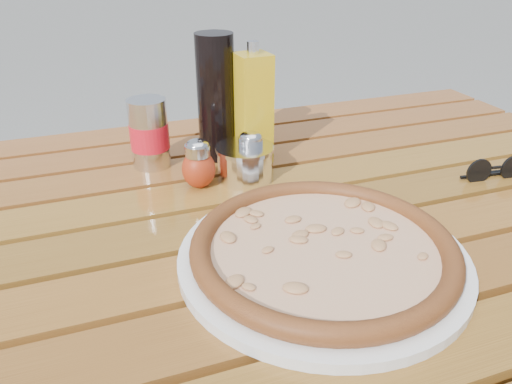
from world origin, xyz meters
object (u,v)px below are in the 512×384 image
object	(u,v)px
pizza	(323,247)
olive_oil_cruet	(253,108)
oregano_shaker	(251,156)
dark_bottle	(216,98)
table	(260,259)
pepper_shaker	(198,164)
sunglasses	(495,170)
soda_can	(149,134)
plate	(323,258)
parmesan_tin	(245,163)

from	to	relation	value
pizza	olive_oil_cruet	bearing A→B (deg)	85.71
oregano_shaker	dark_bottle	world-z (taller)	dark_bottle
table	dark_bottle	distance (m)	0.30
pepper_shaker	olive_oil_cruet	bearing A→B (deg)	30.92
oregano_shaker	table	bearing A→B (deg)	-103.16
pizza	sunglasses	bearing A→B (deg)	17.41
soda_can	sunglasses	world-z (taller)	soda_can
pepper_shaker	sunglasses	bearing A→B (deg)	-16.66
plate	sunglasses	bearing A→B (deg)	17.41
sunglasses	plate	bearing A→B (deg)	-155.89
table	olive_oil_cruet	bearing A→B (deg)	73.52
dark_bottle	soda_can	size ratio (longest dim) A/B	1.83
oregano_shaker	dark_bottle	distance (m)	0.13
oregano_shaker	pepper_shaker	bearing A→B (deg)	-177.01
pizza	sunglasses	xyz separation A→B (m)	(0.38, 0.12, -0.01)
plate	pepper_shaker	distance (m)	0.28
soda_can	table	bearing A→B (deg)	-63.10
dark_bottle	olive_oil_cruet	world-z (taller)	dark_bottle
pizza	plate	bearing A→B (deg)	0.00
pepper_shaker	plate	bearing A→B (deg)	-70.19
oregano_shaker	dark_bottle	bearing A→B (deg)	104.90
pepper_shaker	soda_can	xyz separation A→B (m)	(-0.06, 0.11, 0.02)
pepper_shaker	sunglasses	xyz separation A→B (m)	(0.47, -0.14, -0.02)
oregano_shaker	soda_can	xyz separation A→B (m)	(-0.15, 0.10, 0.02)
pepper_shaker	parmesan_tin	world-z (taller)	pepper_shaker
olive_oil_cruet	sunglasses	xyz separation A→B (m)	(0.35, -0.21, -0.08)
plate	soda_can	bearing A→B (deg)	112.47
dark_bottle	sunglasses	distance (m)	0.49
table	oregano_shaker	world-z (taller)	oregano_shaker
olive_oil_cruet	dark_bottle	bearing A→B (deg)	145.36
dark_bottle	sunglasses	size ratio (longest dim) A/B	1.98
plate	pizza	xyz separation A→B (m)	(0.00, 0.00, 0.02)
soda_can	sunglasses	size ratio (longest dim) A/B	1.08
pepper_shaker	dark_bottle	xyz separation A→B (m)	(0.06, 0.11, 0.07)
table	sunglasses	distance (m)	0.42
pizza	pepper_shaker	size ratio (longest dim) A/B	4.03
table	pizza	bearing A→B (deg)	-76.00
plate	table	bearing A→B (deg)	104.00
plate	dark_bottle	world-z (taller)	dark_bottle
soda_can	parmesan_tin	bearing A→B (deg)	-39.04
plate	oregano_shaker	xyz separation A→B (m)	(-0.00, 0.26, 0.03)
table	soda_can	size ratio (longest dim) A/B	11.67
table	dark_bottle	bearing A→B (deg)	89.34
plate	soda_can	xyz separation A→B (m)	(-0.15, 0.37, 0.05)
table	sunglasses	xyz separation A→B (m)	(0.41, -0.02, 0.09)
pepper_shaker	soda_can	bearing A→B (deg)	118.40
plate	oregano_shaker	world-z (taller)	oregano_shaker
dark_bottle	olive_oil_cruet	xyz separation A→B (m)	(0.06, -0.04, -0.01)
pepper_shaker	parmesan_tin	bearing A→B (deg)	-1.54
pizza	parmesan_tin	xyz separation A→B (m)	(-0.02, 0.26, 0.01)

